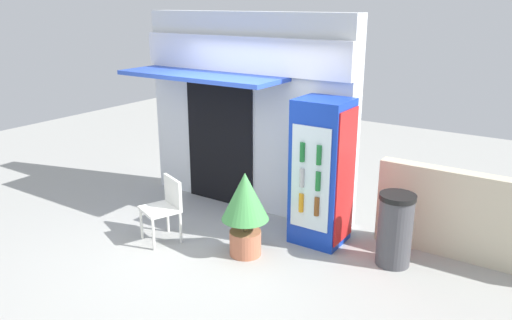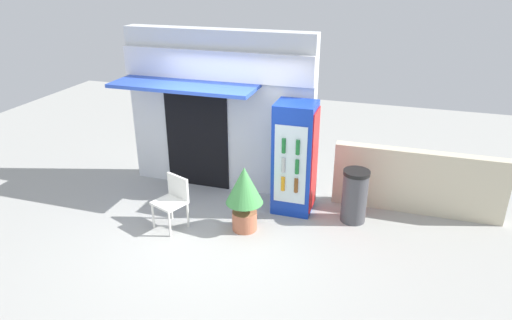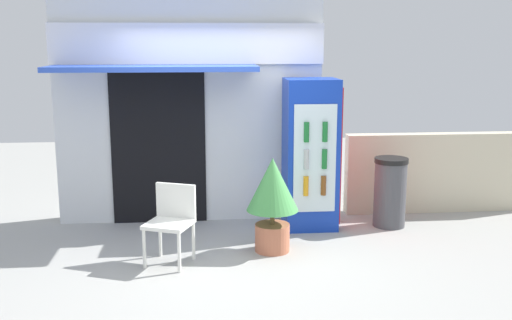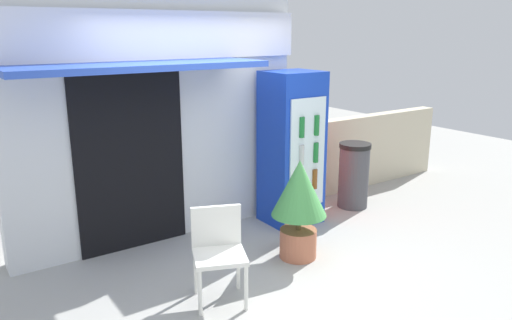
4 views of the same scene
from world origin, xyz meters
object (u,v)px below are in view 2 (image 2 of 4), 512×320
plastic_chair (173,198)px  potted_plant_near_shop (244,192)px  drink_cooler (295,158)px  trash_bin (355,196)px

plastic_chair → potted_plant_near_shop: 1.14m
drink_cooler → trash_bin: drink_cooler is taller
plastic_chair → trash_bin: trash_bin is taller
plastic_chair → potted_plant_near_shop: potted_plant_near_shop is taller
trash_bin → plastic_chair: bearing=-159.6°
drink_cooler → plastic_chair: size_ratio=2.26×
plastic_chair → trash_bin: size_ratio=0.94×
potted_plant_near_shop → trash_bin: bearing=26.0°
drink_cooler → potted_plant_near_shop: drink_cooler is taller
plastic_chair → potted_plant_near_shop: bearing=11.6°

